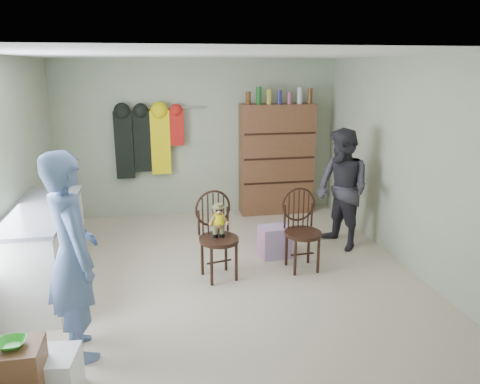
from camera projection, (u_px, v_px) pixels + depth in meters
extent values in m
plane|color=beige|center=(222.00, 275.00, 5.53)|extent=(5.00, 5.00, 0.00)
plane|color=#A8B094|center=(199.00, 138.00, 7.57)|extent=(4.50, 0.00, 4.50)
plane|color=#A8B094|center=(5.00, 180.00, 4.80)|extent=(0.00, 5.00, 5.00)
plane|color=#A8B094|center=(407.00, 164.00, 5.59)|extent=(0.00, 5.00, 5.00)
plane|color=white|center=(220.00, 55.00, 4.87)|extent=(5.00, 5.00, 0.00)
cube|color=silver|center=(44.00, 251.00, 5.06)|extent=(0.60, 1.80, 0.90)
cube|color=slate|center=(39.00, 209.00, 4.94)|extent=(0.64, 1.86, 0.04)
cylinder|color=#99999E|center=(66.00, 257.00, 4.67)|extent=(0.02, 0.02, 0.14)
cylinder|color=#99999E|center=(79.00, 228.00, 5.52)|extent=(0.02, 0.02, 0.14)
cube|color=brown|center=(17.00, 380.00, 3.26)|extent=(0.38, 0.32, 0.54)
imported|color=green|center=(11.00, 343.00, 3.18)|extent=(0.20, 0.20, 0.05)
cube|color=white|center=(53.00, 375.00, 3.46)|extent=(0.40, 0.39, 0.35)
cylinder|color=#321A11|center=(219.00, 240.00, 5.33)|extent=(0.54, 0.54, 0.05)
cylinder|color=#321A11|center=(212.00, 267.00, 5.20)|extent=(0.04, 0.04, 0.45)
cylinder|color=#321A11|center=(236.00, 262.00, 5.32)|extent=(0.04, 0.04, 0.45)
cylinder|color=#321A11|center=(202.00, 257.00, 5.48)|extent=(0.04, 0.04, 0.45)
cylinder|color=#321A11|center=(226.00, 253.00, 5.59)|extent=(0.04, 0.04, 0.45)
torus|color=#321A11|center=(213.00, 208.00, 5.40)|extent=(0.43, 0.13, 0.44)
cylinder|color=#321A11|center=(199.00, 223.00, 5.36)|extent=(0.03, 0.03, 0.30)
cylinder|color=#321A11|center=(228.00, 219.00, 5.50)|extent=(0.03, 0.03, 0.30)
cylinder|color=#F8F50D|center=(218.00, 220.00, 5.29)|extent=(0.13, 0.13, 0.12)
cylinder|color=#475128|center=(219.00, 230.00, 5.32)|extent=(0.08, 0.08, 0.18)
sphere|color=#9E7042|center=(218.00, 210.00, 5.26)|extent=(0.11, 0.11, 0.11)
cylinder|color=#475128|center=(218.00, 205.00, 5.24)|extent=(0.10, 0.10, 0.04)
cube|color=black|center=(219.00, 211.00, 5.21)|extent=(0.08, 0.01, 0.02)
cylinder|color=#321A11|center=(303.00, 233.00, 5.57)|extent=(0.46, 0.46, 0.04)
cylinder|color=#321A11|center=(295.00, 258.00, 5.46)|extent=(0.03, 0.03, 0.44)
cylinder|color=#321A11|center=(318.00, 256.00, 5.53)|extent=(0.03, 0.03, 0.44)
cylinder|color=#321A11|center=(286.00, 249.00, 5.74)|extent=(0.03, 0.03, 0.44)
cylinder|color=#321A11|center=(309.00, 246.00, 5.81)|extent=(0.03, 0.03, 0.44)
torus|color=#321A11|center=(298.00, 204.00, 5.65)|extent=(0.43, 0.05, 0.42)
cylinder|color=#321A11|center=(285.00, 217.00, 5.63)|extent=(0.03, 0.03, 0.29)
cylinder|color=#321A11|center=(312.00, 215.00, 5.72)|extent=(0.03, 0.03, 0.29)
cube|color=pink|center=(275.00, 242.00, 6.02)|extent=(0.41, 0.33, 0.40)
imported|color=slate|center=(72.00, 256.00, 3.82)|extent=(0.65, 0.76, 1.77)
imported|color=#2D2B33|center=(342.00, 189.00, 6.19)|extent=(0.83, 0.94, 1.61)
cube|color=brown|center=(276.00, 159.00, 7.69)|extent=(1.20, 0.38, 1.80)
cube|color=#321A11|center=(279.00, 183.00, 7.60)|extent=(1.16, 0.02, 0.03)
cube|color=#321A11|center=(280.00, 158.00, 7.50)|extent=(1.16, 0.02, 0.03)
cube|color=#321A11|center=(280.00, 134.00, 7.39)|extent=(1.16, 0.02, 0.03)
cylinder|color=#592D14|center=(248.00, 98.00, 7.25)|extent=(0.08, 0.08, 0.20)
cylinder|color=#19591E|center=(259.00, 96.00, 7.27)|extent=(0.09, 0.09, 0.28)
cylinder|color=#A59933|center=(269.00, 97.00, 7.30)|extent=(0.08, 0.08, 0.24)
cylinder|color=navy|center=(279.00, 97.00, 7.33)|extent=(0.07, 0.07, 0.22)
cylinder|color=#8C3F59|center=(290.00, 98.00, 7.37)|extent=(0.08, 0.08, 0.19)
cylinder|color=#B2B2B7|center=(300.00, 96.00, 7.39)|extent=(0.08, 0.08, 0.26)
cylinder|color=#592D14|center=(310.00, 96.00, 7.42)|extent=(0.08, 0.08, 0.25)
cylinder|color=#99999E|center=(173.00, 108.00, 7.31)|extent=(1.00, 0.02, 0.02)
cube|color=black|center=(124.00, 145.00, 7.26)|extent=(0.28, 0.10, 1.05)
cube|color=black|center=(142.00, 141.00, 7.30)|extent=(0.26, 0.10, 0.95)
cube|color=yellow|center=(161.00, 143.00, 7.36)|extent=(0.30, 0.10, 1.00)
cube|color=red|center=(177.00, 128.00, 7.34)|extent=(0.22, 0.10, 0.55)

